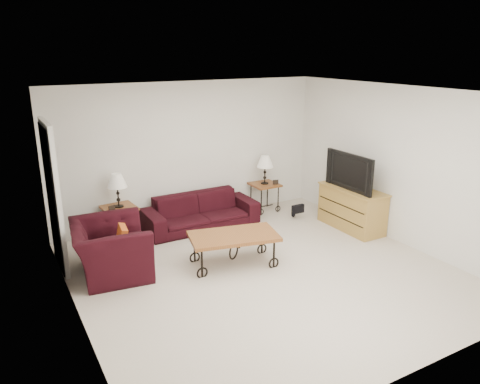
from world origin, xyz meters
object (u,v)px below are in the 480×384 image
at_px(armchair, 111,249).
at_px(television, 354,171).
at_px(side_table_left, 120,223).
at_px(lamp_right, 265,170).
at_px(sofa, 201,211).
at_px(backpack, 294,205).
at_px(lamp_left, 118,190).
at_px(side_table_right, 264,197).
at_px(coffee_table, 234,249).
at_px(tv_stand, 352,208).

height_order(armchair, television, television).
relative_size(side_table_left, lamp_right, 1.02).
xyz_separation_m(sofa, backpack, (1.72, -0.39, -0.05)).
height_order(sofa, lamp_left, lamp_left).
bearing_deg(armchair, side_table_right, -63.17).
bearing_deg(coffee_table, lamp_right, 47.03).
xyz_separation_m(side_table_right, television, (0.82, -1.51, 0.77)).
bearing_deg(backpack, television, -84.51).
relative_size(lamp_right, coffee_table, 0.44).
xyz_separation_m(side_table_right, coffee_table, (-1.64, -1.76, -0.04)).
bearing_deg(armchair, side_table_left, -14.02).
distance_m(side_table_left, tv_stand, 3.95).
bearing_deg(tv_stand, television, 180.00).
bearing_deg(side_table_right, television, -61.49).
bearing_deg(lamp_left, side_table_left, 0.00).
bearing_deg(side_table_right, lamp_right, 0.00).
relative_size(sofa, coffee_table, 1.59).
bearing_deg(lamp_right, armchair, -160.23).
bearing_deg(sofa, side_table_right, 7.14).
distance_m(side_table_right, coffee_table, 2.41).
distance_m(television, backpack, 1.34).
bearing_deg(coffee_table, backpack, 31.74).
xyz_separation_m(side_table_right, backpack, (0.28, -0.57, -0.03)).
distance_m(lamp_left, coffee_table, 2.20).
distance_m(lamp_left, armchair, 1.34).
distance_m(side_table_left, lamp_right, 2.86).
bearing_deg(lamp_right, television, -61.49).
height_order(lamp_right, television, television).
relative_size(side_table_left, backpack, 1.14).
xyz_separation_m(sofa, lamp_left, (-1.38, 0.18, 0.55)).
xyz_separation_m(coffee_table, tv_stand, (2.48, 0.25, 0.13)).
height_order(side_table_left, television, television).
height_order(lamp_left, armchair, lamp_left).
xyz_separation_m(side_table_left, backpack, (3.09, -0.57, -0.03)).
relative_size(side_table_right, lamp_left, 0.98).
distance_m(lamp_left, backpack, 3.20).
relative_size(side_table_right, lamp_right, 1.00).
bearing_deg(lamp_right, side_table_left, -180.00).
xyz_separation_m(tv_stand, backpack, (-0.56, 0.94, -0.12)).
distance_m(coffee_table, armchair, 1.73).
xyz_separation_m(side_table_left, television, (3.63, -1.51, 0.76)).
distance_m(sofa, armchair, 2.08).
height_order(sofa, coffee_table, sofa).
xyz_separation_m(side_table_right, lamp_right, (0.00, 0.00, 0.55)).
distance_m(side_table_right, lamp_left, 2.87).
bearing_deg(armchair, lamp_left, -14.02).
bearing_deg(side_table_right, side_table_left, -180.00).
height_order(lamp_left, lamp_right, lamp_left).
relative_size(sofa, armchair, 1.74).
bearing_deg(lamp_left, television, -22.60).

